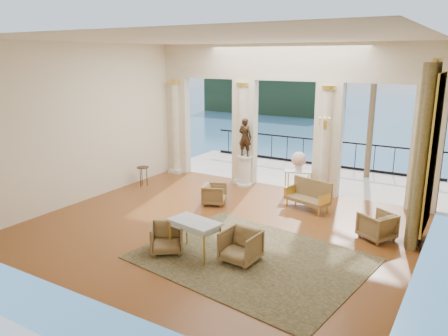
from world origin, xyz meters
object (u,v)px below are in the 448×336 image
Objects in this scene: armchair_a at (167,236)px; console_table at (298,175)px; armchair_c at (377,225)px; side_table at (143,170)px; armchair_b at (241,245)px; settee at (309,195)px; armchair_d at (214,193)px; pedestal at (245,171)px; statue at (245,137)px; game_table at (195,224)px.

console_table reaches higher than armchair_a.
armchair_c is 7.52m from side_table.
console_table reaches higher than armchair_b.
armchair_c is at bearing -55.07° from console_table.
settee is (1.66, 4.19, 0.06)m from armchair_a.
side_table is at bearing 62.42° from armchair_d.
armchair_c is (3.74, 3.04, -0.00)m from armchair_a.
pedestal is at bearing 63.34° from armchair_a.
statue is at bearing 172.82° from settee.
armchair_c is at bearing 153.26° from statue.
armchair_b is 6.19m from side_table.
armchair_b is (1.59, 0.41, 0.01)m from armchair_a.
pedestal is at bearing -85.02° from armchair_c.
statue is (-2.63, 1.11, 1.19)m from settee.
statue reaches higher than settee.
settee reaches higher than side_table.
statue is at bearing -85.02° from armchair_c.
armchair_a is 0.60× the size of game_table.
armchair_d is (-2.38, 2.77, -0.04)m from armchair_b.
settee reaches higher than armchair_a.
side_table is (-7.50, 0.48, 0.19)m from armchair_c.
game_table is (0.59, 0.21, 0.32)m from armchair_a.
armchair_d is 0.48× the size of settee.
pedestal is (-2.55, 4.89, 0.11)m from armchair_b.
armchair_d is at bearing -6.59° from side_table.
side_table is at bearing 152.27° from game_table.
settee is 5.47m from side_table.
armchair_b reaches higher than armchair_d.
armchair_c is 0.52× the size of settee.
armchair_d is 2.66m from settee.
statue is at bearing 120.92° from armchair_b.
console_table is (-0.65, 4.75, 0.27)m from armchair_b.
console_table is (-0.72, 0.98, 0.23)m from settee.
armchair_c reaches higher than armchair_d.
statue reaches higher than armchair_c.
armchair_a is 5.16m from side_table.
armchair_d is at bearing 124.54° from game_table.
armchair_b is 3.77m from settee.
pedestal is (-0.17, 2.12, 0.15)m from armchair_d.
armchair_c is at bearing -25.67° from pedestal.
armchair_b is 3.39m from armchair_c.
armchair_c is 0.57× the size of statue.
armchair_d is 0.52× the size of statue.
armchair_b is 3.65m from armchair_d.
pedestal is at bearing 180.00° from statue.
armchair_b is 1.04× the size of armchair_c.
game_table is at bearing -89.35° from settee.
game_table is at bearing -165.24° from armchair_b.
armchair_a is 1.10× the size of armchair_d.
armchair_b is 0.55× the size of settee.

